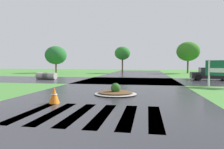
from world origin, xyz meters
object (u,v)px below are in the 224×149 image
Objects in this scene: median_island at (116,92)px; car_blue_compact at (211,74)px; drainage_pipe_stack at (46,76)px; estate_billboard at (223,69)px; traffic_cone at (54,95)px.

car_blue_compact reaches higher than median_island.
car_blue_compact is 1.69× the size of drainage_pipe_stack.
estate_billboard is at bearing -95.81° from car_blue_compact.
median_island is 0.57× the size of car_blue_compact.
median_island is 3.81m from traffic_cone.
car_blue_compact is at bearing 54.84° from median_island.
traffic_cone is (-2.36, -2.98, 0.23)m from median_island.
estate_billboard reaches higher than traffic_cone.
car_blue_compact is 18.82m from traffic_cone.
traffic_cone is at bearing -122.42° from car_blue_compact.
estate_billboard is 0.53× the size of car_blue_compact.
car_blue_compact is (1.14, 7.04, -0.73)m from estate_billboard.
estate_billboard is 0.93× the size of median_island.
median_island is 3.26× the size of traffic_cone.
drainage_pipe_stack is at bearing 133.68° from median_island.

